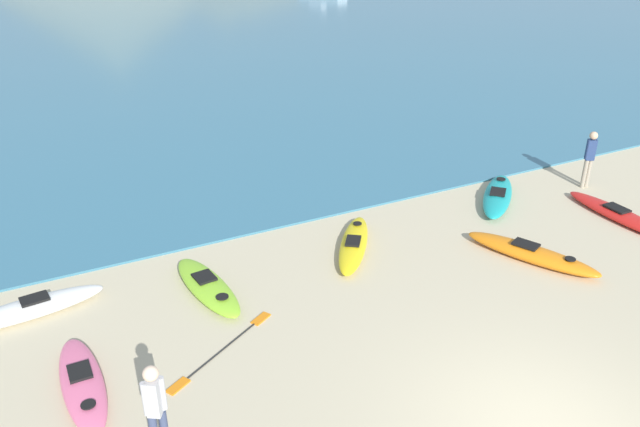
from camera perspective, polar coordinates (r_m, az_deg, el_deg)
bay_water at (r=49.17m, az=-20.31°, el=15.66°), size 160.00×70.00×0.06m
kayak_on_sand_0 at (r=15.40m, az=18.75°, el=-3.47°), size 1.88×3.22×0.39m
kayak_on_sand_1 at (r=13.63m, az=-10.24°, el=-6.56°), size 1.03×2.81×0.33m
kayak_on_sand_2 at (r=18.31m, az=25.83°, el=-0.18°), size 0.78×3.50×0.30m
kayak_on_sand_3 at (r=15.05m, az=3.10°, el=-2.81°), size 2.25×2.74×0.34m
kayak_on_sand_4 at (r=11.69m, az=-20.91°, el=-14.29°), size 0.69×2.71×0.31m
kayak_on_sand_5 at (r=13.95m, az=-25.11°, el=-7.90°), size 3.03×1.02×0.38m
kayak_on_sand_6 at (r=18.25m, az=15.94°, el=1.57°), size 2.78×2.67×0.38m
person_near_foreground at (r=9.63m, az=-14.81°, el=-16.71°), size 0.34×0.30×1.68m
person_near_waterline at (r=19.82m, az=23.43°, el=4.86°), size 0.35×0.28×1.71m
loose_paddle at (r=12.00m, az=-8.90°, el=-12.21°), size 2.49×1.56×0.03m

